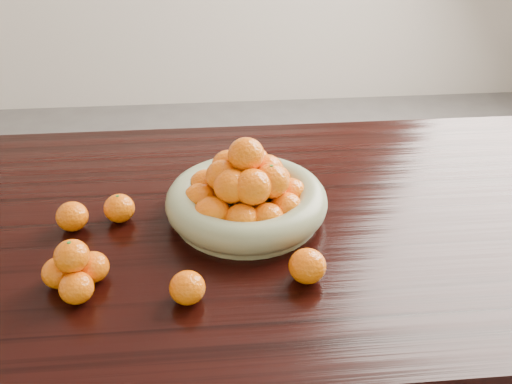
{
  "coord_description": "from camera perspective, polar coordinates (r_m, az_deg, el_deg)",
  "views": [
    {
      "loc": [
        -0.13,
        -1.1,
        1.5
      ],
      "look_at": [
        -0.03,
        -0.02,
        0.83
      ],
      "focal_mm": 40.0,
      "sensor_mm": 36.0,
      "label": 1
    }
  ],
  "objects": [
    {
      "name": "loose_orange_3",
      "position": [
        1.34,
        -17.91,
        -2.34
      ],
      "size": [
        0.07,
        0.07,
        0.07
      ],
      "primitive_type": "ellipsoid",
      "color": "orange",
      "rests_on": "dining_table"
    },
    {
      "name": "orange_pyramid",
      "position": [
        1.16,
        -17.65,
        -7.49
      ],
      "size": [
        0.13,
        0.13,
        0.11
      ],
      "rotation": [
        0.0,
        0.0,
        0.19
      ],
      "color": "orange",
      "rests_on": "dining_table"
    },
    {
      "name": "loose_orange_1",
      "position": [
        1.09,
        -6.88,
        -9.48
      ],
      "size": [
        0.07,
        0.07,
        0.06
      ],
      "primitive_type": "ellipsoid",
      "color": "orange",
      "rests_on": "dining_table"
    },
    {
      "name": "fruit_bowl",
      "position": [
        1.3,
        -1.03,
        -0.32
      ],
      "size": [
        0.37,
        0.37,
        0.2
      ],
      "rotation": [
        0.0,
        0.0,
        -0.1
      ],
      "color": "gray",
      "rests_on": "dining_table"
    },
    {
      "name": "loose_orange_2",
      "position": [
        1.13,
        5.16,
        -7.38
      ],
      "size": [
        0.07,
        0.07,
        0.07
      ],
      "primitive_type": "ellipsoid",
      "color": "orange",
      "rests_on": "dining_table"
    },
    {
      "name": "dining_table",
      "position": [
        1.39,
        1.33,
        -5.48
      ],
      "size": [
        2.0,
        1.0,
        0.75
      ],
      "color": "black",
      "rests_on": "ground"
    },
    {
      "name": "loose_orange_0",
      "position": [
        1.34,
        -13.51,
        -1.59
      ],
      "size": [
        0.07,
        0.07,
        0.07
      ],
      "primitive_type": "ellipsoid",
      "color": "orange",
      "rests_on": "dining_table"
    }
  ]
}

